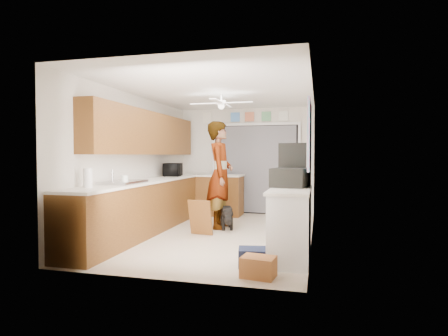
# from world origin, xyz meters

# --- Properties ---
(floor) EXTENTS (5.00, 5.00, 0.00)m
(floor) POSITION_xyz_m (0.00, 0.00, 0.00)
(floor) COLOR beige
(floor) RESTS_ON ground
(ceiling) EXTENTS (5.00, 5.00, 0.00)m
(ceiling) POSITION_xyz_m (0.00, 0.00, 2.50)
(ceiling) COLOR white
(ceiling) RESTS_ON ground
(wall_back) EXTENTS (3.20, 0.00, 3.20)m
(wall_back) POSITION_xyz_m (0.00, 2.50, 1.25)
(wall_back) COLOR silver
(wall_back) RESTS_ON ground
(wall_front) EXTENTS (3.20, 0.00, 3.20)m
(wall_front) POSITION_xyz_m (0.00, -2.50, 1.25)
(wall_front) COLOR silver
(wall_front) RESTS_ON ground
(wall_left) EXTENTS (0.00, 5.00, 5.00)m
(wall_left) POSITION_xyz_m (-1.60, 0.00, 1.25)
(wall_left) COLOR silver
(wall_left) RESTS_ON ground
(wall_right) EXTENTS (0.00, 5.00, 5.00)m
(wall_right) POSITION_xyz_m (1.60, 0.00, 1.25)
(wall_right) COLOR silver
(wall_right) RESTS_ON ground
(left_base_cabinets) EXTENTS (0.60, 4.80, 0.90)m
(left_base_cabinets) POSITION_xyz_m (-1.30, 0.00, 0.45)
(left_base_cabinets) COLOR brown
(left_base_cabinets) RESTS_ON floor
(left_countertop) EXTENTS (0.62, 4.80, 0.04)m
(left_countertop) POSITION_xyz_m (-1.29, 0.00, 0.92)
(left_countertop) COLOR white
(left_countertop) RESTS_ON left_base_cabinets
(upper_cabinets) EXTENTS (0.32, 4.00, 0.80)m
(upper_cabinets) POSITION_xyz_m (-1.44, 0.20, 1.80)
(upper_cabinets) COLOR brown
(upper_cabinets) RESTS_ON wall_left
(sink_basin) EXTENTS (0.50, 0.76, 0.06)m
(sink_basin) POSITION_xyz_m (-1.29, -1.00, 0.95)
(sink_basin) COLOR silver
(sink_basin) RESTS_ON left_countertop
(faucet) EXTENTS (0.03, 0.03, 0.22)m
(faucet) POSITION_xyz_m (-1.48, -1.00, 1.05)
(faucet) COLOR silver
(faucet) RESTS_ON left_countertop
(peninsula_base) EXTENTS (1.00, 0.60, 0.90)m
(peninsula_base) POSITION_xyz_m (-0.50, 2.00, 0.45)
(peninsula_base) COLOR brown
(peninsula_base) RESTS_ON floor
(peninsula_top) EXTENTS (1.04, 0.64, 0.04)m
(peninsula_top) POSITION_xyz_m (-0.50, 2.00, 0.92)
(peninsula_top) COLOR white
(peninsula_top) RESTS_ON peninsula_base
(back_opening_recess) EXTENTS (2.00, 0.06, 2.10)m
(back_opening_recess) POSITION_xyz_m (0.25, 2.47, 1.05)
(back_opening_recess) COLOR black
(back_opening_recess) RESTS_ON wall_back
(curtain_panel) EXTENTS (1.90, 0.03, 2.05)m
(curtain_panel) POSITION_xyz_m (0.25, 2.43, 1.05)
(curtain_panel) COLOR gray
(curtain_panel) RESTS_ON wall_back
(door_trim_left) EXTENTS (0.06, 0.04, 2.10)m
(door_trim_left) POSITION_xyz_m (-0.77, 2.44, 1.05)
(door_trim_left) COLOR white
(door_trim_left) RESTS_ON wall_back
(door_trim_right) EXTENTS (0.06, 0.04, 2.10)m
(door_trim_right) POSITION_xyz_m (1.27, 2.44, 1.05)
(door_trim_right) COLOR white
(door_trim_right) RESTS_ON wall_back
(door_trim_head) EXTENTS (2.10, 0.04, 0.06)m
(door_trim_head) POSITION_xyz_m (0.25, 2.44, 2.12)
(door_trim_head) COLOR white
(door_trim_head) RESTS_ON wall_back
(header_frame_1) EXTENTS (0.22, 0.02, 0.22)m
(header_frame_1) POSITION_xyz_m (-0.25, 2.47, 2.30)
(header_frame_1) COLOR #538FDE
(header_frame_1) RESTS_ON wall_back
(header_frame_2) EXTENTS (0.22, 0.02, 0.22)m
(header_frame_2) POSITION_xyz_m (0.10, 2.47, 2.30)
(header_frame_2) COLOR #D1714E
(header_frame_2) RESTS_ON wall_back
(header_frame_3) EXTENTS (0.22, 0.02, 0.22)m
(header_frame_3) POSITION_xyz_m (0.50, 2.47, 2.30)
(header_frame_3) COLOR #62AC75
(header_frame_3) RESTS_ON wall_back
(header_frame_4) EXTENTS (0.22, 0.02, 0.22)m
(header_frame_4) POSITION_xyz_m (0.90, 2.47, 2.30)
(header_frame_4) COLOR white
(header_frame_4) RESTS_ON wall_back
(route66_sign) EXTENTS (0.22, 0.02, 0.26)m
(route66_sign) POSITION_xyz_m (-0.95, 2.47, 2.30)
(route66_sign) COLOR silver
(route66_sign) RESTS_ON wall_back
(right_counter_base) EXTENTS (0.50, 1.40, 0.90)m
(right_counter_base) POSITION_xyz_m (1.35, -1.20, 0.45)
(right_counter_base) COLOR white
(right_counter_base) RESTS_ON floor
(right_counter_top) EXTENTS (0.54, 1.44, 0.04)m
(right_counter_top) POSITION_xyz_m (1.34, -1.20, 0.92)
(right_counter_top) COLOR white
(right_counter_top) RESTS_ON right_counter_base
(abstract_painting) EXTENTS (0.03, 1.15, 0.95)m
(abstract_painting) POSITION_xyz_m (1.58, -1.00, 1.65)
(abstract_painting) COLOR #E35392
(abstract_painting) RESTS_ON wall_right
(ceiling_fan) EXTENTS (1.14, 1.14, 0.24)m
(ceiling_fan) POSITION_xyz_m (0.00, 0.20, 2.32)
(ceiling_fan) COLOR white
(ceiling_fan) RESTS_ON ceiling
(microwave) EXTENTS (0.43, 0.56, 0.28)m
(microwave) POSITION_xyz_m (-1.31, 1.13, 1.08)
(microwave) COLOR black
(microwave) RESTS_ON left_countertop
(jar_a) EXTENTS (0.12, 0.12, 0.14)m
(jar_a) POSITION_xyz_m (-1.19, -1.12, 1.01)
(jar_a) COLOR silver
(jar_a) RESTS_ON left_countertop
(jar_b) EXTENTS (0.08, 0.08, 0.11)m
(jar_b) POSITION_xyz_m (-1.20, -1.11, 0.99)
(jar_b) COLOR silver
(jar_b) RESTS_ON left_countertop
(paper_towel_roll) EXTENTS (0.16, 0.16, 0.27)m
(paper_towel_roll) POSITION_xyz_m (-1.39, -1.79, 1.07)
(paper_towel_roll) COLOR white
(paper_towel_roll) RESTS_ON left_countertop
(suitcase) EXTENTS (0.56, 0.68, 0.26)m
(suitcase) POSITION_xyz_m (1.32, -0.93, 1.07)
(suitcase) COLOR black
(suitcase) RESTS_ON right_counter_top
(suitcase_rim) EXTENTS (0.53, 0.64, 0.02)m
(suitcase_rim) POSITION_xyz_m (1.32, -0.93, 0.96)
(suitcase_rim) COLOR yellow
(suitcase_rim) RESTS_ON suitcase
(suitcase_lid) EXTENTS (0.42, 0.10, 0.50)m
(suitcase_lid) POSITION_xyz_m (1.32, -0.64, 1.32)
(suitcase_lid) COLOR black
(suitcase_lid) RESTS_ON suitcase
(cardboard_box) EXTENTS (0.41, 0.33, 0.23)m
(cardboard_box) POSITION_xyz_m (1.05, -2.14, 0.12)
(cardboard_box) COLOR #A96035
(cardboard_box) RESTS_ON floor
(navy_crate) EXTENTS (0.41, 0.36, 0.22)m
(navy_crate) POSITION_xyz_m (0.92, -1.73, 0.11)
(navy_crate) COLOR black
(navy_crate) RESTS_ON floor
(cabinet_door_panel) EXTENTS (0.43, 0.22, 0.61)m
(cabinet_door_panel) POSITION_xyz_m (-0.27, -0.19, 0.31)
(cabinet_door_panel) COLOR brown
(cabinet_door_panel) RESTS_ON floor
(man) EXTENTS (0.58, 0.80, 2.03)m
(man) POSITION_xyz_m (-0.12, 0.56, 1.02)
(man) COLOR white
(man) RESTS_ON floor
(dog) EXTENTS (0.44, 0.64, 0.47)m
(dog) POSITION_xyz_m (0.04, 0.46, 0.23)
(dog) COLOR black
(dog) RESTS_ON floor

